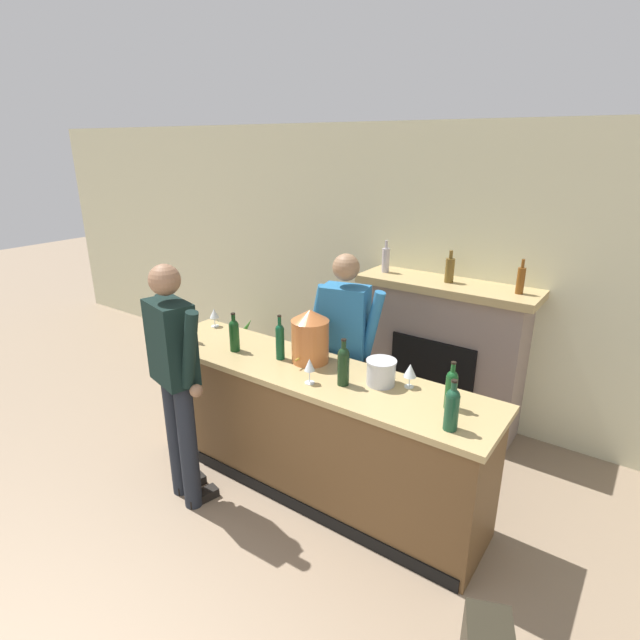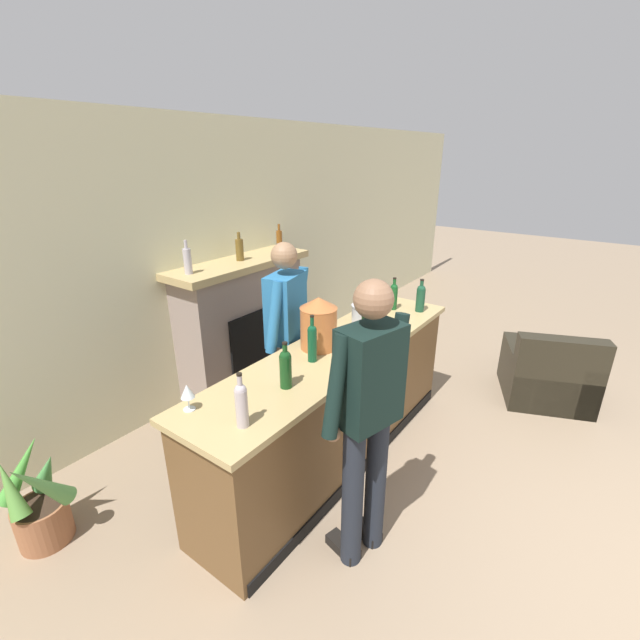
{
  "view_description": "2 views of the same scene",
  "coord_description": "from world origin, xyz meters",
  "px_view_note": "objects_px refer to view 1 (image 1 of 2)",
  "views": [
    {
      "loc": [
        1.73,
        -0.17,
        2.57
      ],
      "look_at": [
        -0.31,
        2.69,
        1.31
      ],
      "focal_mm": 28.0,
      "sensor_mm": 36.0,
      "label": 1
    },
    {
      "loc": [
        -2.73,
        0.81,
        2.42
      ],
      "look_at": [
        -0.2,
        2.66,
        1.18
      ],
      "focal_mm": 24.0,
      "sensor_mm": 36.0,
      "label": 2
    }
  ],
  "objects_px": {
    "wine_bottle_burgundy_dark": "(234,334)",
    "wine_glass_front_left": "(410,371)",
    "person_bartender": "(344,350)",
    "wine_bottle_port_short": "(343,364)",
    "person_customer": "(176,377)",
    "fireplace_stone": "(442,354)",
    "wine_bottle_chardonnay_pale": "(451,388)",
    "ice_bucket_steel": "(381,372)",
    "wine_glass_front_right": "(214,314)",
    "copper_dispenser": "(310,336)",
    "wine_bottle_merlot_tall": "(280,340)",
    "wine_glass_mid_counter": "(310,366)",
    "wine_bottle_cabernet_heavy": "(452,407)",
    "potted_plant_corner": "(237,352)",
    "wine_bottle_rose_blush": "(187,325)"
  },
  "relations": [
    {
      "from": "ice_bucket_steel",
      "to": "wine_bottle_port_short",
      "type": "relative_size",
      "value": 0.62
    },
    {
      "from": "wine_bottle_rose_blush",
      "to": "wine_bottle_burgundy_dark",
      "type": "height_order",
      "value": "wine_bottle_rose_blush"
    },
    {
      "from": "wine_bottle_port_short",
      "to": "person_customer",
      "type": "bearing_deg",
      "value": -149.27
    },
    {
      "from": "wine_glass_mid_counter",
      "to": "wine_bottle_port_short",
      "type": "bearing_deg",
      "value": 30.69
    },
    {
      "from": "wine_bottle_burgundy_dark",
      "to": "wine_bottle_cabernet_heavy",
      "type": "relative_size",
      "value": 1.0
    },
    {
      "from": "ice_bucket_steel",
      "to": "wine_bottle_merlot_tall",
      "type": "bearing_deg",
      "value": -175.2
    },
    {
      "from": "fireplace_stone",
      "to": "wine_bottle_chardonnay_pale",
      "type": "bearing_deg",
      "value": -66.78
    },
    {
      "from": "ice_bucket_steel",
      "to": "wine_bottle_cabernet_heavy",
      "type": "bearing_deg",
      "value": -24.06
    },
    {
      "from": "wine_glass_front_right",
      "to": "person_customer",
      "type": "bearing_deg",
      "value": -58.52
    },
    {
      "from": "wine_bottle_merlot_tall",
      "to": "wine_glass_mid_counter",
      "type": "xyz_separation_m",
      "value": [
        0.42,
        -0.2,
        -0.02
      ]
    },
    {
      "from": "wine_bottle_merlot_tall",
      "to": "wine_bottle_port_short",
      "type": "distance_m",
      "value": 0.63
    },
    {
      "from": "wine_bottle_rose_blush",
      "to": "wine_glass_front_right",
      "type": "height_order",
      "value": "wine_bottle_rose_blush"
    },
    {
      "from": "person_customer",
      "to": "wine_bottle_chardonnay_pale",
      "type": "distance_m",
      "value": 1.86
    },
    {
      "from": "copper_dispenser",
      "to": "ice_bucket_steel",
      "type": "height_order",
      "value": "copper_dispenser"
    },
    {
      "from": "wine_glass_mid_counter",
      "to": "ice_bucket_steel",
      "type": "bearing_deg",
      "value": 33.73
    },
    {
      "from": "ice_bucket_steel",
      "to": "wine_bottle_rose_blush",
      "type": "height_order",
      "value": "wine_bottle_rose_blush"
    },
    {
      "from": "wine_glass_front_left",
      "to": "wine_glass_front_right",
      "type": "bearing_deg",
      "value": 178.21
    },
    {
      "from": "wine_bottle_rose_blush",
      "to": "wine_glass_front_right",
      "type": "xyz_separation_m",
      "value": [
        -0.07,
        0.37,
        -0.03
      ]
    },
    {
      "from": "wine_glass_front_left",
      "to": "wine_bottle_port_short",
      "type": "bearing_deg",
      "value": -149.54
    },
    {
      "from": "person_customer",
      "to": "copper_dispenser",
      "type": "height_order",
      "value": "person_customer"
    },
    {
      "from": "fireplace_stone",
      "to": "wine_bottle_burgundy_dark",
      "type": "distance_m",
      "value": 1.96
    },
    {
      "from": "person_customer",
      "to": "wine_bottle_port_short",
      "type": "relative_size",
      "value": 5.5
    },
    {
      "from": "wine_bottle_burgundy_dark",
      "to": "ice_bucket_steel",
      "type": "bearing_deg",
      "value": 7.26
    },
    {
      "from": "fireplace_stone",
      "to": "person_bartender",
      "type": "xyz_separation_m",
      "value": [
        -0.44,
        -0.99,
        0.27
      ]
    },
    {
      "from": "person_customer",
      "to": "ice_bucket_steel",
      "type": "relative_size",
      "value": 8.8
    },
    {
      "from": "wine_bottle_burgundy_dark",
      "to": "wine_glass_front_left",
      "type": "bearing_deg",
      "value": 9.3
    },
    {
      "from": "person_customer",
      "to": "wine_bottle_cabernet_heavy",
      "type": "relative_size",
      "value": 5.85
    },
    {
      "from": "copper_dispenser",
      "to": "wine_glass_front_right",
      "type": "distance_m",
      "value": 1.15
    },
    {
      "from": "ice_bucket_steel",
      "to": "wine_glass_front_right",
      "type": "xyz_separation_m",
      "value": [
        -1.75,
        0.13,
        0.03
      ]
    },
    {
      "from": "person_bartender",
      "to": "person_customer",
      "type": "bearing_deg",
      "value": -119.83
    },
    {
      "from": "fireplace_stone",
      "to": "person_customer",
      "type": "height_order",
      "value": "person_customer"
    },
    {
      "from": "wine_bottle_rose_blush",
      "to": "fireplace_stone",
      "type": "bearing_deg",
      "value": 46.05
    },
    {
      "from": "potted_plant_corner",
      "to": "person_customer",
      "type": "xyz_separation_m",
      "value": [
        1.17,
        -1.74,
        0.72
      ]
    },
    {
      "from": "fireplace_stone",
      "to": "person_bartender",
      "type": "distance_m",
      "value": 1.12
    },
    {
      "from": "copper_dispenser",
      "to": "wine_bottle_chardonnay_pale",
      "type": "xyz_separation_m",
      "value": [
        1.12,
        -0.06,
        -0.07
      ]
    },
    {
      "from": "fireplace_stone",
      "to": "person_customer",
      "type": "bearing_deg",
      "value": -117.21
    },
    {
      "from": "person_bartender",
      "to": "wine_bottle_port_short",
      "type": "relative_size",
      "value": 5.34
    },
    {
      "from": "fireplace_stone",
      "to": "person_bartender",
      "type": "bearing_deg",
      "value": -114.0
    },
    {
      "from": "person_bartender",
      "to": "wine_bottle_chardonnay_pale",
      "type": "height_order",
      "value": "person_bartender"
    },
    {
      "from": "potted_plant_corner",
      "to": "wine_glass_front_left",
      "type": "bearing_deg",
      "value": -19.75
    },
    {
      "from": "wine_glass_mid_counter",
      "to": "wine_glass_front_right",
      "type": "distance_m",
      "value": 1.41
    },
    {
      "from": "copper_dispenser",
      "to": "wine_bottle_port_short",
      "type": "relative_size",
      "value": 1.23
    },
    {
      "from": "copper_dispenser",
      "to": "ice_bucket_steel",
      "type": "distance_m",
      "value": 0.63
    },
    {
      "from": "wine_bottle_cabernet_heavy",
      "to": "person_bartender",
      "type": "bearing_deg",
      "value": 149.79
    },
    {
      "from": "wine_bottle_port_short",
      "to": "copper_dispenser",
      "type": "bearing_deg",
      "value": 156.35
    },
    {
      "from": "wine_bottle_chardonnay_pale",
      "to": "person_customer",
      "type": "bearing_deg",
      "value": -157.41
    },
    {
      "from": "person_bartender",
      "to": "wine_bottle_chardonnay_pale",
      "type": "xyz_separation_m",
      "value": [
        1.06,
        -0.44,
        0.17
      ]
    },
    {
      "from": "ice_bucket_steel",
      "to": "wine_bottle_chardonnay_pale",
      "type": "distance_m",
      "value": 0.51
    },
    {
      "from": "wine_bottle_port_short",
      "to": "wine_glass_front_right",
      "type": "bearing_deg",
      "value": 169.54
    },
    {
      "from": "fireplace_stone",
      "to": "wine_bottle_cabernet_heavy",
      "type": "bearing_deg",
      "value": -66.92
    }
  ]
}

